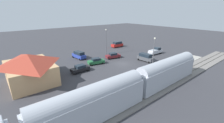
# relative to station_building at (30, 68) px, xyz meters

# --- Properties ---
(ground_plane) EXTENTS (200.00, 200.00, 0.00)m
(ground_plane) POSITION_rel_station_building_xyz_m (-4.00, -22.00, -3.08)
(ground_plane) COLOR #38383D
(railway_track) EXTENTS (4.80, 70.00, 0.30)m
(railway_track) POSITION_rel_station_building_xyz_m (-18.00, -22.00, -2.98)
(railway_track) COLOR slate
(railway_track) RESTS_ON ground
(platform) EXTENTS (3.20, 46.00, 0.30)m
(platform) POSITION_rel_station_building_xyz_m (-14.00, -22.00, -2.93)
(platform) COLOR #A8A399
(platform) RESTS_ON ground
(station_building) EXTENTS (12.06, 8.97, 5.94)m
(station_building) POSITION_rel_station_building_xyz_m (0.00, 0.00, 0.00)
(station_building) COLOR tan
(station_building) RESTS_ON ground
(pedestrian_on_platform) EXTENTS (0.36, 0.36, 1.71)m
(pedestrian_on_platform) POSITION_rel_station_building_xyz_m (-14.77, -18.86, -1.80)
(pedestrian_on_platform) COLOR #333338
(pedestrian_on_platform) RESTS_ON platform
(pedestrian_waiting_far) EXTENTS (0.36, 0.36, 1.71)m
(pedestrian_waiting_far) POSITION_rel_station_building_xyz_m (-13.85, -19.04, -1.80)
(pedestrian_waiting_far) COLOR #23284C
(pedestrian_waiting_far) RESTS_ON platform
(pickup_silver) EXTENTS (2.12, 5.46, 2.14)m
(pickup_silver) POSITION_rel_station_building_xyz_m (-3.61, -37.58, -2.05)
(pickup_silver) COLOR silver
(pickup_silver) RESTS_ON ground
(sedan_green) EXTENTS (2.79, 4.80, 1.74)m
(sedan_green) POSITION_rel_station_building_xyz_m (0.48, -16.25, -2.20)
(sedan_green) COLOR #236638
(sedan_green) RESTS_ON ground
(sedan_black) EXTENTS (2.01, 4.57, 1.74)m
(sedan_black) POSITION_rel_station_building_xyz_m (-1.67, -10.32, -2.20)
(sedan_black) COLOR black
(sedan_black) RESTS_ON ground
(suv_red) EXTENTS (1.99, 4.91, 2.22)m
(suv_red) POSITION_rel_station_building_xyz_m (12.16, -34.10, -1.93)
(suv_red) COLOR red
(suv_red) RESTS_ON ground
(suv_charcoal) EXTENTS (4.99, 2.59, 2.22)m
(suv_charcoal) POSITION_rel_station_building_xyz_m (-6.37, -28.91, -1.93)
(suv_charcoal) COLOR #47494F
(suv_charcoal) RESTS_ON ground
(sedan_maroon) EXTENTS (2.82, 4.80, 1.74)m
(sedan_maroon) POSITION_rel_station_building_xyz_m (1.67, -23.25, -2.20)
(sedan_maroon) COLOR maroon
(sedan_maroon) RESTS_ON ground
(suv_blue) EXTENTS (5.08, 2.79, 2.22)m
(suv_blue) POSITION_rel_station_building_xyz_m (8.12, -15.04, -1.93)
(suv_blue) COLOR #283D9E
(suv_blue) RESTS_ON ground
(light_pole_near_platform) EXTENTS (0.44, 0.44, 7.93)m
(light_pole_near_platform) POSITION_rel_station_building_xyz_m (-11.20, -25.66, 1.90)
(light_pole_near_platform) COLOR #515156
(light_pole_near_platform) RESTS_ON ground
(light_pole_lot_center) EXTENTS (0.44, 0.44, 8.37)m
(light_pole_lot_center) POSITION_rel_station_building_xyz_m (6.68, -24.45, 2.14)
(light_pole_lot_center) COLOR #515156
(light_pole_lot_center) RESTS_ON ground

